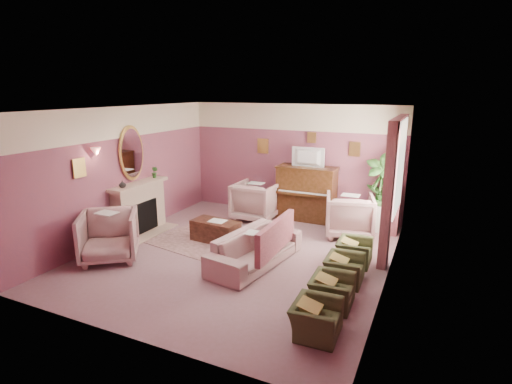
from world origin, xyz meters
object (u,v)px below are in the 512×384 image
at_px(piano, 307,194).
at_px(olive_chair_b, 332,286).
at_px(floral_armchair_front, 109,234).
at_px(olive_chair_a, 316,313).
at_px(olive_chair_d, 354,248).
at_px(television, 307,156).
at_px(sofa, 256,242).
at_px(coffee_table, 216,231).
at_px(side_table, 379,215).
at_px(olive_chair_c, 344,265).
at_px(floral_armchair_right, 349,213).
at_px(floral_armchair_left, 256,199).

height_order(piano, olive_chair_b, piano).
height_order(floral_armchair_front, olive_chair_a, floral_armchair_front).
bearing_deg(olive_chair_d, floral_armchair_front, -157.23).
distance_m(television, sofa, 3.10).
relative_size(floral_armchair_front, olive_chair_a, 1.50).
bearing_deg(coffee_table, side_table, 35.88).
xyz_separation_m(olive_chair_d, side_table, (0.14, 2.08, 0.05)).
bearing_deg(side_table, floral_armchair_front, -138.61).
height_order(sofa, olive_chair_c, sofa).
bearing_deg(olive_chair_d, piano, 127.29).
bearing_deg(olive_chair_c, floral_armchair_right, 100.17).
xyz_separation_m(coffee_table, floral_armchair_front, (-1.34, -1.66, 0.29)).
relative_size(floral_armchair_left, floral_armchair_front, 1.00).
height_order(floral_armchair_left, olive_chair_c, floral_armchair_left).
height_order(sofa, side_table, sofa).
relative_size(floral_armchair_front, olive_chair_c, 1.50).
relative_size(sofa, olive_chair_d, 3.02).
height_order(floral_armchair_left, olive_chair_b, floral_armchair_left).
height_order(olive_chair_c, olive_chair_d, same).
relative_size(floral_armchair_right, olive_chair_d, 1.50).
distance_m(floral_armchair_front, olive_chair_c, 4.34).
bearing_deg(television, olive_chair_d, -52.05).
relative_size(television, floral_armchair_right, 0.77).
bearing_deg(television, floral_armchair_front, -124.28).
bearing_deg(floral_armchair_left, piano, 25.30).
xyz_separation_m(olive_chair_a, olive_chair_b, (0.00, 0.82, 0.00)).
distance_m(television, olive_chair_b, 4.25).
distance_m(coffee_table, sofa, 1.44).
distance_m(olive_chair_b, side_table, 3.72).
xyz_separation_m(floral_armchair_front, olive_chair_a, (4.23, -0.68, -0.22)).
bearing_deg(olive_chair_d, television, 127.95).
bearing_deg(olive_chair_a, olive_chair_c, 90.00).
relative_size(piano, olive_chair_d, 2.02).
bearing_deg(floral_armchair_front, coffee_table, 51.13).
relative_size(television, side_table, 1.14).
bearing_deg(olive_chair_b, sofa, 153.01).
bearing_deg(olive_chair_c, television, 119.18).
bearing_deg(olive_chair_b, olive_chair_d, 90.00).
bearing_deg(olive_chair_a, side_table, 88.23).
height_order(piano, olive_chair_c, piano).
height_order(floral_armchair_right, side_table, floral_armchair_right).
bearing_deg(coffee_table, olive_chair_d, 2.34).
relative_size(television, olive_chair_a, 1.15).
relative_size(olive_chair_c, olive_chair_d, 1.00).
xyz_separation_m(sofa, floral_armchair_front, (-2.59, -0.97, 0.10)).
bearing_deg(olive_chair_c, piano, 118.76).
bearing_deg(floral_armchair_right, olive_chair_c, -79.83).
xyz_separation_m(coffee_table, sofa, (1.25, -0.68, 0.20)).
relative_size(piano, coffee_table, 1.40).
bearing_deg(olive_chair_c, side_table, 87.23).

